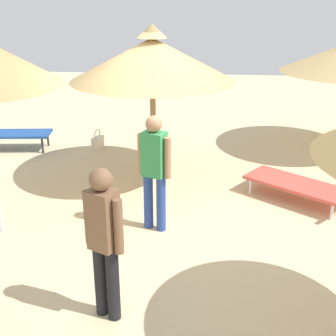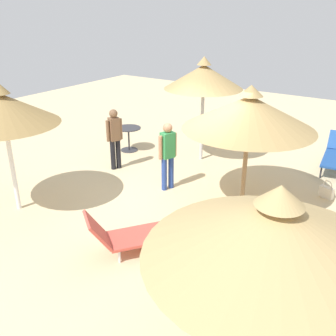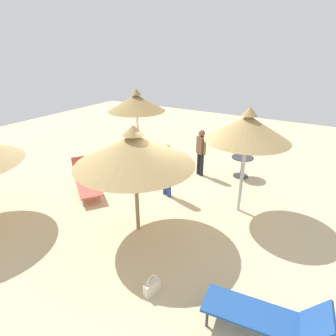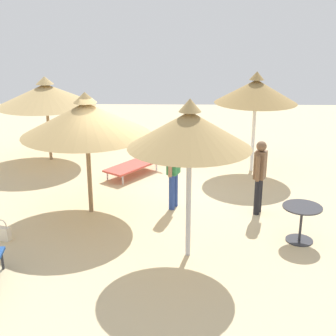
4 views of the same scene
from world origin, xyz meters
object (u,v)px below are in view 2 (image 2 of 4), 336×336
(lounge_chair_near_left, at_px, (336,154))
(person_standing_far_left, at_px, (168,152))
(parasol_umbrella_edge, at_px, (2,109))
(parasol_umbrella_near_right, at_px, (204,77))
(side_table_round, at_px, (129,135))
(person_standing_back, at_px, (115,136))
(parasol_umbrella_front, at_px, (276,231))
(lounge_chair_center, at_px, (139,233))
(parasol_umbrella_far_right, at_px, (249,113))
(handbag, at_px, (326,192))

(lounge_chair_near_left, relative_size, person_standing_far_left, 1.14)
(parasol_umbrella_edge, bearing_deg, parasol_umbrella_near_right, -21.44)
(side_table_round, bearing_deg, person_standing_back, -154.94)
(parasol_umbrella_near_right, xyz_separation_m, person_standing_far_left, (-2.11, -0.28, -1.39))
(parasol_umbrella_near_right, bearing_deg, parasol_umbrella_front, -144.73)
(lounge_chair_center, height_order, person_standing_back, person_standing_back)
(parasol_umbrella_far_right, relative_size, lounge_chair_center, 1.36)
(parasol_umbrella_near_right, bearing_deg, parasol_umbrella_far_right, -131.91)
(lounge_chair_near_left, distance_m, handbag, 1.95)
(lounge_chair_center, distance_m, person_standing_back, 3.85)
(parasol_umbrella_front, relative_size, lounge_chair_near_left, 1.51)
(parasol_umbrella_front, distance_m, lounge_chair_center, 3.33)
(person_standing_back, xyz_separation_m, side_table_round, (1.28, 0.60, -0.42))
(parasol_umbrella_front, bearing_deg, person_standing_back, 55.93)
(parasol_umbrella_far_right, bearing_deg, handbag, -46.76)
(parasol_umbrella_near_right, distance_m, parasol_umbrella_edge, 5.06)
(person_standing_far_left, relative_size, person_standing_back, 1.00)
(lounge_chair_center, xyz_separation_m, lounge_chair_near_left, (5.87, -2.06, 0.06))
(parasol_umbrella_edge, height_order, person_standing_back, parasol_umbrella_edge)
(parasol_umbrella_edge, xyz_separation_m, handbag, (4.21, -5.39, -2.04))
(lounge_chair_center, bearing_deg, handbag, -30.22)
(lounge_chair_near_left, height_order, person_standing_back, person_standing_back)
(lounge_chair_near_left, xyz_separation_m, person_standing_far_left, (-3.54, 3.02, 0.53))
(parasol_umbrella_front, distance_m, person_standing_far_left, 5.14)
(parasol_umbrella_edge, height_order, lounge_chair_near_left, parasol_umbrella_edge)
(lounge_chair_center, relative_size, person_standing_far_left, 1.22)
(person_standing_far_left, bearing_deg, lounge_chair_center, -157.68)
(lounge_chair_near_left, bearing_deg, handbag, -172.87)
(lounge_chair_center, bearing_deg, parasol_umbrella_front, -112.65)
(parasol_umbrella_far_right, distance_m, handbag, 2.78)
(lounge_chair_near_left, height_order, handbag, lounge_chair_near_left)
(lounge_chair_near_left, bearing_deg, parasol_umbrella_far_right, 159.70)
(parasol_umbrella_far_right, relative_size, person_standing_back, 1.67)
(parasol_umbrella_far_right, bearing_deg, parasol_umbrella_near_right, 48.09)
(parasol_umbrella_edge, relative_size, side_table_round, 3.66)
(parasol_umbrella_far_right, distance_m, person_standing_back, 3.82)
(lounge_chair_center, bearing_deg, person_standing_far_left, 22.32)
(parasol_umbrella_near_right, xyz_separation_m, lounge_chair_near_left, (1.42, -3.30, -1.92))
(parasol_umbrella_front, xyz_separation_m, person_standing_back, (3.72, 5.50, -1.01))
(parasol_umbrella_far_right, height_order, parasol_umbrella_edge, parasol_umbrella_edge)
(parasol_umbrella_near_right, relative_size, side_table_round, 3.85)
(lounge_chair_near_left, xyz_separation_m, person_standing_back, (-3.29, 4.85, 0.51))
(parasol_umbrella_near_right, bearing_deg, person_standing_back, 140.18)
(lounge_chair_center, bearing_deg, parasol_umbrella_far_right, -18.10)
(parasol_umbrella_far_right, xyz_separation_m, parasol_umbrella_edge, (-2.84, 3.93, 0.11))
(parasol_umbrella_far_right, bearing_deg, lounge_chair_center, 161.90)
(person_standing_far_left, xyz_separation_m, side_table_round, (1.53, 2.43, -0.44))
(person_standing_back, relative_size, side_table_round, 2.19)
(parasol_umbrella_far_right, bearing_deg, person_standing_far_left, 97.70)
(person_standing_far_left, bearing_deg, lounge_chair_near_left, -40.49)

